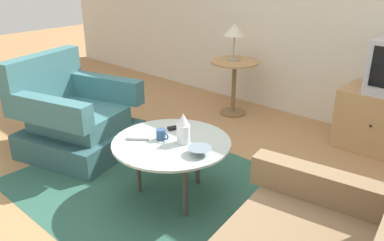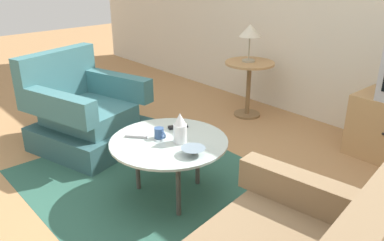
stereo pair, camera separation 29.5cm
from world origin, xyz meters
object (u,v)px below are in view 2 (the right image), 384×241
armchair (85,115)px  side_table (249,77)px  coffee_table (169,145)px  tv_remote_silver (137,136)px  vase (180,129)px  bowl (193,151)px  table_lamp (250,32)px  mug (159,133)px  tv_remote_dark (178,127)px

armchair → side_table: armchair is taller
coffee_table → tv_remote_silver: size_ratio=5.67×
vase → tv_remote_silver: bearing=-147.1°
coffee_table → bowl: 0.29m
armchair → side_table: 1.87m
coffee_table → bowl: (0.29, -0.02, 0.06)m
table_lamp → vase: (0.82, -1.69, -0.39)m
mug → coffee_table: bearing=20.6°
table_lamp → tv_remote_silver: size_ratio=2.66×
vase → tv_remote_dark: vase is taller
side_table → mug: side_table is taller
bowl → tv_remote_dark: bearing=153.1°
armchair → coffee_table: 1.25m
coffee_table → armchair: bearing=-177.5°
mug → bowl: size_ratio=0.67×
bowl → tv_remote_dark: size_ratio=1.07×
table_lamp → mug: 1.94m
coffee_table → vase: bearing=27.1°
side_table → armchair: bearing=-106.5°
side_table → vase: 1.87m
side_table → vase: size_ratio=2.79×
armchair → mug: (1.17, 0.03, 0.20)m
table_lamp → vase: 1.92m
side_table → bowl: (1.01, -1.75, 0.03)m
side_table → tv_remote_silver: 1.94m
coffee_table → tv_remote_dark: bearing=124.3°
coffee_table → vase: 0.17m
tv_remote_dark → mug: bearing=-142.7°
armchair → coffee_table: armchair is taller
side_table → tv_remote_silver: (0.51, -1.87, 0.01)m
side_table → table_lamp: 0.50m
vase → mug: (-0.16, -0.07, -0.07)m
side_table → bowl: size_ratio=3.75×
table_lamp → side_table: bearing=-9.6°
table_lamp → tv_remote_dark: (0.61, -1.54, -0.49)m
table_lamp → mug: size_ratio=3.61×
side_table → bowl: 2.02m
table_lamp → bowl: size_ratio=2.42×
coffee_table → mug: 0.11m
tv_remote_dark → side_table: bearing=44.0°
side_table → coffee_table: bearing=-67.4°
table_lamp → tv_remote_silver: bearing=-74.1°
bowl → tv_remote_silver: bearing=-165.5°
coffee_table → side_table: size_ratio=1.37×
bowl → tv_remote_silver: 0.51m
tv_remote_silver → vase: bearing=173.0°
armchair → tv_remote_dark: (1.11, 0.25, 0.17)m
coffee_table → vase: size_ratio=3.83×
armchair → table_lamp: (0.50, 1.79, 0.66)m
coffee_table → tv_remote_silver: bearing=-145.0°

